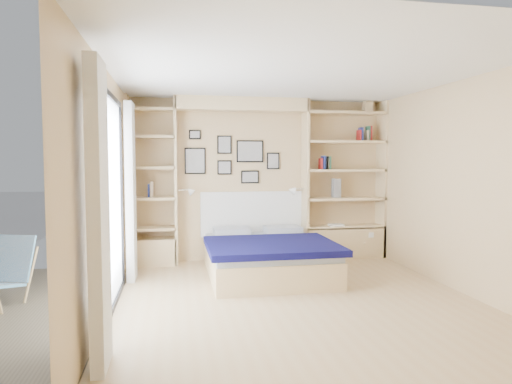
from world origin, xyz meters
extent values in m
plane|color=tan|center=(0.00, 0.00, 0.00)|extent=(4.50, 4.50, 0.00)
plane|color=tan|center=(0.00, 2.25, 1.25)|extent=(4.00, 0.00, 4.00)
plane|color=tan|center=(0.00, -2.25, 1.25)|extent=(4.00, 0.00, 4.00)
plane|color=tan|center=(-2.00, 0.00, 1.25)|extent=(0.00, 4.50, 4.50)
plane|color=tan|center=(2.00, 0.00, 1.25)|extent=(0.00, 4.50, 4.50)
plane|color=white|center=(0.00, 0.00, 2.50)|extent=(4.50, 4.50, 0.00)
cube|color=beige|center=(-1.30, 2.08, 1.25)|extent=(0.04, 0.35, 2.50)
cube|color=beige|center=(0.70, 2.08, 1.25)|extent=(0.04, 0.35, 2.50)
cube|color=beige|center=(-0.30, 2.08, 2.40)|extent=(2.00, 0.35, 0.20)
cube|color=beige|center=(1.98, 2.08, 1.25)|extent=(0.04, 0.35, 2.50)
cube|color=beige|center=(-1.98, 2.08, 1.25)|extent=(0.04, 0.35, 2.50)
cube|color=beige|center=(1.35, 2.08, 0.25)|extent=(1.30, 0.35, 0.50)
cube|color=beige|center=(-1.65, 2.08, 0.20)|extent=(0.70, 0.35, 0.40)
cube|color=black|center=(-1.97, 0.00, 2.23)|extent=(0.04, 2.08, 0.06)
cube|color=black|center=(-1.97, 0.00, 0.03)|extent=(0.04, 2.08, 0.06)
cube|color=black|center=(-1.97, -1.02, 1.10)|extent=(0.04, 0.06, 2.20)
cube|color=black|center=(-1.97, 1.02, 1.10)|extent=(0.04, 0.06, 2.20)
cube|color=silver|center=(-1.98, 0.00, 1.12)|extent=(0.01, 2.00, 2.20)
cube|color=white|center=(-1.88, -1.30, 1.15)|extent=(0.10, 0.45, 2.30)
cube|color=white|center=(-1.88, 1.30, 1.15)|extent=(0.10, 0.45, 2.30)
cube|color=beige|center=(1.35, 2.08, 0.50)|extent=(1.30, 0.35, 0.04)
cube|color=beige|center=(1.35, 2.08, 0.95)|extent=(1.30, 0.35, 0.04)
cube|color=beige|center=(1.35, 2.08, 1.40)|extent=(1.30, 0.35, 0.04)
cube|color=beige|center=(1.35, 2.08, 1.85)|extent=(1.30, 0.35, 0.04)
cube|color=beige|center=(1.35, 2.08, 2.30)|extent=(1.30, 0.35, 0.04)
cube|color=beige|center=(-1.65, 2.08, 0.55)|extent=(0.70, 0.35, 0.04)
cube|color=beige|center=(-1.65, 2.08, 1.00)|extent=(0.70, 0.35, 0.04)
cube|color=beige|center=(-1.65, 2.08, 1.45)|extent=(0.70, 0.35, 0.04)
cube|color=beige|center=(-1.65, 2.08, 1.90)|extent=(0.70, 0.35, 0.04)
cube|color=beige|center=(-1.65, 2.08, 2.30)|extent=(0.70, 0.35, 0.04)
cube|color=beige|center=(-0.10, 1.20, 0.17)|extent=(1.56, 1.95, 0.34)
cube|color=#ABB1BB|center=(-0.10, 1.20, 0.39)|extent=(1.52, 1.91, 0.10)
cube|color=#0B0B3C|center=(-0.10, 0.87, 0.46)|extent=(1.66, 1.36, 0.08)
cube|color=#ABB1BB|center=(-0.49, 1.87, 0.50)|extent=(0.54, 0.39, 0.12)
cube|color=#ABB1BB|center=(0.29, 1.87, 0.50)|extent=(0.54, 0.39, 0.12)
cube|color=white|center=(-0.10, 2.22, 0.72)|extent=(1.66, 0.04, 0.70)
cube|color=black|center=(-1.00, 2.23, 1.55)|extent=(0.32, 0.02, 0.40)
cube|color=gray|center=(-1.00, 2.21, 1.55)|extent=(0.28, 0.01, 0.36)
cube|color=black|center=(-0.55, 2.23, 1.80)|extent=(0.22, 0.02, 0.28)
cube|color=gray|center=(-0.55, 2.21, 1.80)|extent=(0.18, 0.01, 0.24)
cube|color=black|center=(-0.55, 2.23, 1.45)|extent=(0.22, 0.02, 0.22)
cube|color=gray|center=(-0.55, 2.21, 1.45)|extent=(0.18, 0.01, 0.18)
cube|color=black|center=(-0.15, 2.23, 1.70)|extent=(0.42, 0.02, 0.34)
cube|color=gray|center=(-0.15, 2.21, 1.70)|extent=(0.38, 0.01, 0.30)
cube|color=black|center=(-0.15, 2.23, 1.30)|extent=(0.28, 0.02, 0.20)
cube|color=gray|center=(-0.15, 2.21, 1.30)|extent=(0.24, 0.01, 0.16)
cube|color=black|center=(0.22, 2.23, 1.55)|extent=(0.20, 0.02, 0.26)
cube|color=gray|center=(0.22, 2.21, 1.55)|extent=(0.16, 0.01, 0.22)
cube|color=black|center=(-1.00, 2.23, 1.95)|extent=(0.18, 0.02, 0.14)
cube|color=gray|center=(-1.00, 2.21, 1.95)|extent=(0.14, 0.01, 0.10)
cylinder|color=silver|center=(-1.16, 2.00, 1.12)|extent=(0.20, 0.02, 0.02)
cone|color=white|center=(-1.06, 2.00, 1.10)|extent=(0.13, 0.12, 0.15)
cylinder|color=silver|center=(0.56, 2.00, 1.12)|extent=(0.20, 0.02, 0.02)
cone|color=white|center=(0.46, 2.00, 1.10)|extent=(0.13, 0.12, 0.15)
cube|color=#A51E1E|center=(0.95, 2.07, 1.51)|extent=(0.02, 0.15, 0.17)
cube|color=navy|center=(0.99, 2.07, 1.52)|extent=(0.03, 0.15, 0.21)
cube|color=black|center=(1.04, 2.07, 1.52)|extent=(0.03, 0.15, 0.21)
cube|color=#BFB28C|center=(1.05, 2.07, 1.51)|extent=(0.04, 0.15, 0.18)
cube|color=#26593F|center=(1.09, 2.07, 1.52)|extent=(0.03, 0.15, 0.20)
cube|color=#A51E1E|center=(1.58, 2.07, 1.95)|extent=(0.02, 0.15, 0.17)
cube|color=navy|center=(1.61, 2.07, 1.97)|extent=(0.03, 0.15, 0.21)
cube|color=#BFB28C|center=(1.71, 2.07, 1.95)|extent=(0.04, 0.15, 0.17)
cube|color=#255E47|center=(1.73, 2.07, 1.99)|extent=(0.03, 0.15, 0.23)
cube|color=#A51E1E|center=(1.76, 2.07, 1.99)|extent=(0.03, 0.15, 0.23)
cube|color=navy|center=(-1.69, 2.07, 1.12)|extent=(0.02, 0.15, 0.19)
cube|color=#CEB196|center=(-1.65, 2.07, 1.13)|extent=(0.03, 0.15, 0.23)
cube|color=beige|center=(1.72, 2.07, 2.40)|extent=(0.13, 0.13, 0.15)
cone|color=beige|center=(1.72, 2.07, 2.51)|extent=(0.20, 0.20, 0.08)
cube|color=slate|center=(1.21, 2.07, 1.12)|extent=(0.12, 0.12, 0.30)
cube|color=white|center=(1.20, 2.02, 0.54)|extent=(0.22, 0.16, 0.03)
cylinder|color=tan|center=(-2.89, 0.50, 0.29)|extent=(0.12, 0.30, 0.62)
cube|color=teal|center=(-3.08, 0.59, 0.48)|extent=(0.47, 0.33, 0.50)
camera|label=1|loc=(-1.33, -4.81, 1.56)|focal=32.00mm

